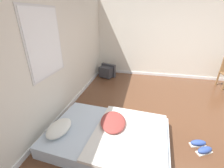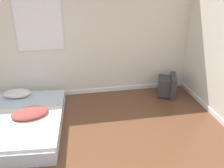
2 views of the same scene
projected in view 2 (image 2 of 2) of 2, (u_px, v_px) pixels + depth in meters
name	position (u px, v px, depth m)	size (l,w,h in m)	color
wall_back	(62.00, 36.00, 4.95)	(7.71, 0.08, 2.60)	silver
mattress_bed	(21.00, 121.00, 4.21)	(1.49, 2.08, 0.37)	silver
crt_tv	(168.00, 86.00, 5.36)	(0.51, 0.58, 0.44)	#333338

